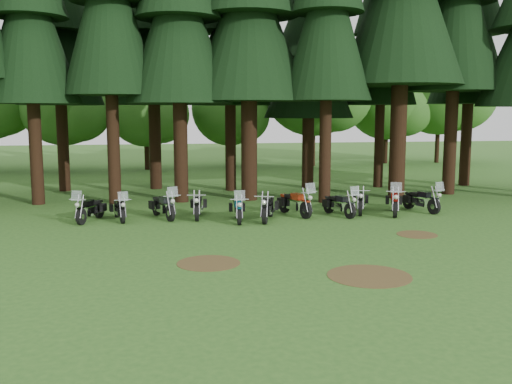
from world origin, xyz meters
TOP-DOWN VIEW (x-y plane):
  - ground at (0.00, 0.00)m, footprint 120.00×120.00m
  - pine_back_1 at (-9.26, 14.35)m, footprint 4.52×4.52m
  - pine_back_2 at (-4.38, 14.40)m, footprint 4.85×4.85m
  - pine_back_3 at (-0.37, 12.94)m, footprint 4.35×4.35m
  - pine_back_4 at (4.04, 13.25)m, footprint 4.94×4.94m
  - pine_back_5 at (8.07, 12.86)m, footprint 3.94×3.94m
  - pine_back_6 at (13.36, 12.79)m, footprint 4.59×4.59m
  - decid_2 at (-10.43, 24.78)m, footprint 6.72×6.53m
  - decid_3 at (-4.71, 25.13)m, footprint 6.12×5.95m
  - decid_4 at (1.58, 26.32)m, footprint 5.93×5.76m
  - decid_5 at (8.29, 25.71)m, footprint 8.45×8.21m
  - decid_6 at (14.85, 27.01)m, footprint 7.06×6.86m
  - decid_7 at (19.46, 26.83)m, footprint 8.44×8.20m
  - dirt_patch_0 at (-3.00, -2.00)m, footprint 1.80×1.80m
  - dirt_patch_1 at (4.50, 0.50)m, footprint 1.40×1.40m
  - dirt_patch_2 at (1.00, -4.00)m, footprint 2.20×2.20m
  - motorcycle_0 at (-6.95, 5.03)m, footprint 1.03×2.08m
  - motorcycle_1 at (-5.84, 5.03)m, footprint 0.67×2.02m
  - motorcycle_2 at (-4.14, 5.16)m, footprint 1.02×2.18m
  - motorcycle_3 at (-2.75, 5.11)m, footprint 0.43×2.23m
  - motorcycle_4 at (-1.28, 4.01)m, footprint 0.47×2.18m
  - motorcycle_5 at (-0.08, 4.04)m, footprint 0.90×2.23m
  - motorcycle_6 at (1.21, 4.84)m, footprint 1.04×2.30m
  - motorcycle_7 at (2.98, 4.45)m, footprint 0.89×2.10m
  - motorcycle_8 at (4.12, 5.06)m, footprint 0.93×2.17m
  - motorcycle_9 at (5.36, 4.41)m, footprint 1.12×2.29m
  - motorcycle_10 at (6.78, 4.85)m, footprint 0.91×2.19m

SIDE VIEW (x-z plane):
  - ground at x=0.00m, z-range 0.00..0.00m
  - dirt_patch_0 at x=-3.00m, z-range 0.00..0.01m
  - dirt_patch_1 at x=4.50m, z-range 0.00..0.01m
  - dirt_patch_2 at x=1.00m, z-range 0.00..0.01m
  - motorcycle_1 at x=-5.84m, z-range -0.21..1.06m
  - motorcycle_7 at x=2.98m, z-range -0.22..1.12m
  - motorcycle_0 at x=-6.95m, z-range -0.22..1.12m
  - motorcycle_4 at x=-1.28m, z-range -0.23..1.14m
  - motorcycle_3 at x=-2.75m, z-range 0.01..0.92m
  - motorcycle_10 at x=6.78m, z-range -0.23..1.16m
  - motorcycle_2 at x=-4.14m, z-range -0.23..1.17m
  - motorcycle_8 at x=4.12m, z-range 0.01..0.93m
  - motorcycle_5 at x=-0.08m, z-range 0.01..0.95m
  - motorcycle_6 at x=1.21m, z-range -0.24..1.23m
  - motorcycle_9 at x=5.36m, z-range -0.25..1.24m
  - decid_4 at x=1.58m, z-range 0.67..8.07m
  - decid_3 at x=-4.71m, z-range 0.69..8.34m
  - decid_2 at x=-10.43m, z-range 0.76..9.15m
  - decid_6 at x=14.85m, z-range 0.79..9.61m
  - decid_7 at x=19.46m, z-range 0.95..11.50m
  - decid_5 at x=8.29m, z-range 0.95..11.51m
  - pine_back_4 at x=4.04m, z-range 1.36..15.14m
  - pine_back_3 at x=-0.37m, z-range 1.60..17.80m
  - pine_back_1 at x=-9.26m, z-range 1.60..17.82m
  - pine_back_2 at x=-4.38m, z-range 1.61..17.91m
  - pine_back_5 at x=8.07m, z-range 1.61..17.94m
  - pine_back_6 at x=13.36m, z-range 1.64..18.22m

